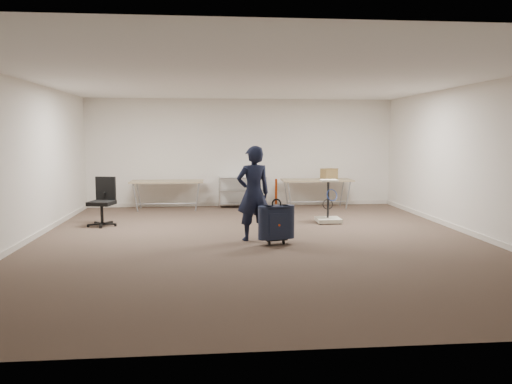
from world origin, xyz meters
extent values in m
plane|color=#48392C|center=(0.00, 0.00, 0.00)|extent=(9.00, 9.00, 0.00)
plane|color=silver|center=(0.00, 4.50, 1.40)|extent=(8.00, 0.00, 8.00)
plane|color=silver|center=(0.00, -4.50, 1.40)|extent=(8.00, 0.00, 8.00)
plane|color=silver|center=(-4.00, 0.00, 1.40)|extent=(0.00, 9.00, 9.00)
plane|color=silver|center=(4.00, 0.00, 1.40)|extent=(0.00, 9.00, 9.00)
plane|color=white|center=(0.00, 0.00, 2.80)|extent=(8.00, 8.00, 0.00)
cube|color=silver|center=(0.00, 4.49, 0.05)|extent=(8.00, 0.02, 0.10)
cube|color=silver|center=(-3.99, 0.00, 0.05)|extent=(0.02, 9.00, 0.10)
cube|color=silver|center=(3.99, 0.00, 0.05)|extent=(0.02, 9.00, 0.10)
cube|color=#977E5C|center=(-1.90, 3.95, 0.71)|extent=(1.80, 0.75, 0.03)
cylinder|color=#979A9F|center=(-1.90, 3.95, 0.15)|extent=(1.50, 0.02, 0.02)
cylinder|color=#979A9F|center=(-2.65, 3.65, 0.35)|extent=(0.13, 0.04, 0.69)
cylinder|color=#979A9F|center=(-1.15, 3.65, 0.35)|extent=(0.13, 0.04, 0.69)
cylinder|color=#979A9F|center=(-2.65, 4.25, 0.35)|extent=(0.13, 0.04, 0.69)
cylinder|color=#979A9F|center=(-1.15, 4.25, 0.35)|extent=(0.13, 0.04, 0.69)
cube|color=#977E5C|center=(1.90, 3.95, 0.71)|extent=(1.80, 0.75, 0.03)
cylinder|color=#979A9F|center=(1.90, 3.95, 0.15)|extent=(1.50, 0.02, 0.02)
cylinder|color=#979A9F|center=(1.15, 3.65, 0.35)|extent=(0.13, 0.04, 0.69)
cylinder|color=#979A9F|center=(2.65, 3.65, 0.35)|extent=(0.13, 0.04, 0.69)
cylinder|color=#979A9F|center=(1.15, 4.25, 0.35)|extent=(0.13, 0.04, 0.69)
cylinder|color=#979A9F|center=(2.65, 4.25, 0.35)|extent=(0.13, 0.04, 0.69)
cylinder|color=silver|center=(-0.60, 3.98, 0.40)|extent=(0.02, 0.02, 0.80)
cylinder|color=silver|center=(0.60, 3.98, 0.40)|extent=(0.02, 0.02, 0.80)
cylinder|color=silver|center=(-0.60, 4.42, 0.40)|extent=(0.02, 0.02, 0.80)
cylinder|color=silver|center=(0.60, 4.42, 0.40)|extent=(0.02, 0.02, 0.80)
cube|color=silver|center=(0.00, 4.20, 0.10)|extent=(1.20, 0.45, 0.02)
cube|color=silver|center=(0.00, 4.20, 0.45)|extent=(1.20, 0.45, 0.02)
cube|color=silver|center=(0.00, 4.20, 0.78)|extent=(1.20, 0.45, 0.01)
imported|color=black|center=(-0.08, 0.10, 0.84)|extent=(0.69, 0.54, 1.68)
cube|color=black|center=(0.28, -0.31, 0.39)|extent=(0.46, 0.33, 0.56)
cube|color=black|center=(0.28, -0.29, 0.09)|extent=(0.40, 0.25, 0.03)
cylinder|color=black|center=(0.15, -0.34, 0.04)|extent=(0.04, 0.08, 0.08)
cylinder|color=black|center=(0.41, -0.28, 0.04)|extent=(0.04, 0.08, 0.08)
torus|color=black|center=(0.28, -0.31, 0.71)|extent=(0.18, 0.07, 0.18)
cube|color=#F2480C|center=(0.28, -0.29, 0.91)|extent=(0.04, 0.01, 0.43)
cylinder|color=black|center=(-3.06, 1.79, 0.05)|extent=(0.61, 0.61, 0.09)
cylinder|color=black|center=(-3.06, 1.79, 0.25)|extent=(0.06, 0.06, 0.40)
cube|color=black|center=(-3.06, 1.79, 0.48)|extent=(0.56, 0.56, 0.08)
cube|color=black|center=(-3.01, 2.00, 0.76)|extent=(0.43, 0.15, 0.49)
cube|color=silver|center=(1.68, 1.73, 0.06)|extent=(0.51, 0.51, 0.08)
cylinder|color=black|center=(1.48, 1.53, 0.02)|extent=(0.06, 0.06, 0.04)
cylinder|color=black|center=(1.68, 1.78, 0.50)|extent=(0.05, 0.05, 0.81)
cube|color=silver|center=(1.68, 1.73, 0.91)|extent=(0.36, 0.31, 0.04)
torus|color=#2349B1|center=(1.73, 1.65, 0.60)|extent=(0.26, 0.11, 0.25)
cube|color=olive|center=(2.23, 3.98, 0.87)|extent=(0.44, 0.39, 0.28)
camera|label=1|loc=(-0.84, -8.60, 1.86)|focal=35.00mm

